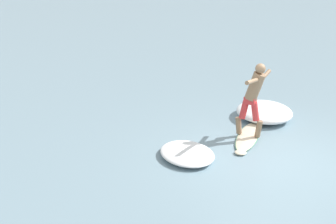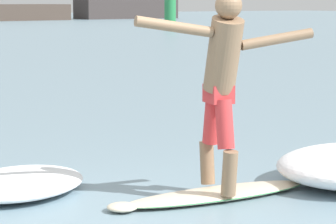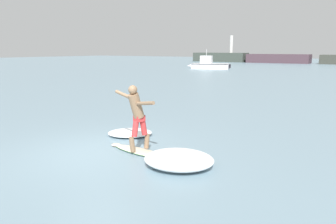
# 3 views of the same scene
# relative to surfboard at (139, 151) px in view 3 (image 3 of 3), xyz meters

# --- Properties ---
(ground_plane) EXTENTS (200.00, 200.00, 0.00)m
(ground_plane) POSITION_rel_surfboard_xyz_m (-0.98, -0.62, -0.04)
(ground_plane) COLOR #7592A0
(surfboard) EXTENTS (2.05, 0.67, 0.21)m
(surfboard) POSITION_rel_surfboard_xyz_m (0.00, 0.00, 0.00)
(surfboard) COLOR beige
(surfboard) RESTS_ON ground
(surfer) EXTENTS (1.61, 0.76, 1.76)m
(surfer) POSITION_rel_surfboard_xyz_m (0.01, -0.08, 1.07)
(surfer) COLOR #8B6B4E
(surfer) RESTS_ON surfboard
(fishing_boat_near_jetty) EXTENTS (6.13, 3.72, 2.74)m
(fishing_boat_near_jetty) POSITION_rel_surfboard_xyz_m (-15.86, 35.49, 0.56)
(fishing_boat_near_jetty) COLOR white
(fishing_boat_near_jetty) RESTS_ON ground
(wave_foam_at_tail) EXTENTS (1.97, 1.81, 0.36)m
(wave_foam_at_tail) POSITION_rel_surfboard_xyz_m (1.47, -0.33, 0.14)
(wave_foam_at_tail) COLOR white
(wave_foam_at_tail) RESTS_ON ground
(wave_foam_at_nose) EXTENTS (1.78, 1.72, 0.18)m
(wave_foam_at_nose) POSITION_rel_surfboard_xyz_m (-1.33, 1.20, 0.05)
(wave_foam_at_nose) COLOR white
(wave_foam_at_nose) RESTS_ON ground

